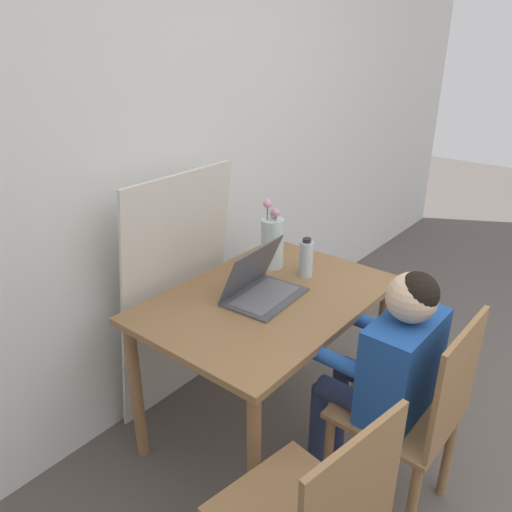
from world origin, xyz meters
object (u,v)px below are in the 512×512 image
object	(u,v)px
chair_occupied	(413,415)
flower_vase	(272,241)
person_seated	(389,362)
laptop	(259,285)
water_bottle	(306,258)

from	to	relation	value
chair_occupied	flower_vase	world-z (taller)	flower_vase
chair_occupied	flower_vase	size ratio (longest dim) A/B	2.63
chair_occupied	person_seated	bearing A→B (deg)	-90.00
laptop	chair_occupied	bearing A→B (deg)	-93.85
chair_occupied	flower_vase	bearing A→B (deg)	-106.30
person_seated	laptop	bearing A→B (deg)	-88.37
person_seated	flower_vase	size ratio (longest dim) A/B	3.04
chair_occupied	water_bottle	xyz separation A→B (m)	(0.28, 0.67, 0.33)
flower_vase	laptop	bearing A→B (deg)	-152.46
chair_occupied	water_bottle	size ratio (longest dim) A/B	4.77
person_seated	water_bottle	xyz separation A→B (m)	(0.28, 0.56, 0.15)
flower_vase	water_bottle	bearing A→B (deg)	-85.62
chair_occupied	laptop	world-z (taller)	laptop
flower_vase	person_seated	bearing A→B (deg)	-109.94
laptop	water_bottle	xyz separation A→B (m)	(0.29, -0.04, 0.03)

